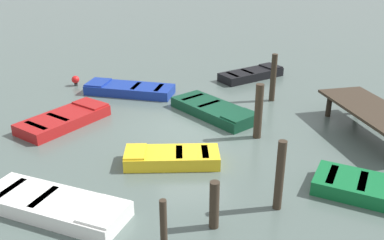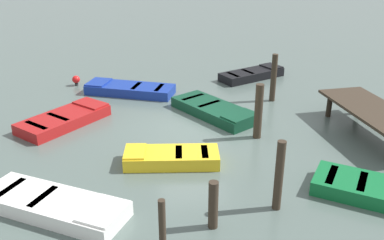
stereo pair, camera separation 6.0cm
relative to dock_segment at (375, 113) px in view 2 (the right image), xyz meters
The scene contains 15 objects.
ground_plane 6.40m from the dock_segment, 104.77° to the right, with size 80.00×80.00×0.00m, color #4C5B56.
dock_segment is the anchor object (origin of this frame).
rowboat_white 10.84m from the dock_segment, 74.97° to the right, with size 3.16×3.96×0.46m.
rowboat_red 11.13m from the dock_segment, 104.98° to the right, with size 3.39×3.44×0.46m.
rowboat_dark_green 5.78m from the dock_segment, 118.53° to the right, with size 3.87×3.06×0.46m.
rowboat_blue 10.11m from the dock_segment, 125.53° to the right, with size 2.74×4.07×0.46m.
rowboat_yellow 7.30m from the dock_segment, 83.61° to the right, with size 1.53×3.01×0.46m.
rowboat_black 7.41m from the dock_segment, 163.05° to the right, with size 2.32×3.50×0.46m.
rowboat_green 4.21m from the dock_segment, 31.82° to the right, with size 2.86×3.17×0.46m.
mooring_piling_mid_left 7.80m from the dock_segment, 58.45° to the right, with size 0.24×0.24×1.25m, color #33281E.
mooring_piling_near_right 9.22m from the dock_segment, 59.26° to the right, with size 0.16×0.16×1.32m, color #33281E.
mooring_piling_near_left 4.52m from the dock_segment, 149.98° to the right, with size 0.24×0.24×2.03m, color #33281E.
mooring_piling_center 4.07m from the dock_segment, 97.35° to the right, with size 0.28×0.28×1.94m, color #33281E.
mooring_piling_far_right 6.08m from the dock_segment, 53.40° to the right, with size 0.22×0.22×1.91m, color #33281E.
marker_buoy 13.00m from the dock_segment, 125.04° to the right, with size 0.36×0.36×0.48m.
Camera 2 is at (13.83, -2.46, 6.38)m, focal length 39.62 mm.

